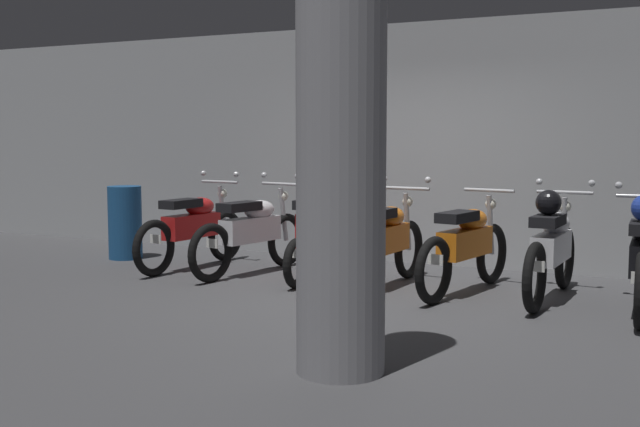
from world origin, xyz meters
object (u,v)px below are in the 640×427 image
object	(u,v)px
motorbike_slot_3	(385,241)
trash_bin	(125,222)
motorbike_slot_0	(193,227)
motorbike_slot_1	(252,231)
support_pillar	(341,151)
motorbike_slot_2	(320,232)
motorbike_slot_5	(552,246)
motorbike_slot_4	(466,245)

from	to	relation	value
motorbike_slot_3	trash_bin	xyz separation A→B (m)	(-3.73, 0.34, -0.02)
motorbike_slot_0	motorbike_slot_1	distance (m)	0.84
trash_bin	support_pillar	bearing A→B (deg)	-35.33
motorbike_slot_1	trash_bin	size ratio (longest dim) A/B	2.05
motorbike_slot_1	trash_bin	xyz separation A→B (m)	(-2.06, 0.24, -0.02)
motorbike_slot_2	motorbike_slot_3	size ratio (longest dim) A/B	0.86
trash_bin	motorbike_slot_3	bearing A→B (deg)	-5.25
motorbike_slot_0	support_pillar	world-z (taller)	support_pillar
motorbike_slot_0	motorbike_slot_5	world-z (taller)	same
motorbike_slot_1	motorbike_slot_2	distance (m)	0.84
motorbike_slot_0	motorbike_slot_2	distance (m)	1.67
motorbike_slot_3	motorbike_slot_4	size ratio (longest dim) A/B	1.01
trash_bin	motorbike_slot_5	bearing A→B (deg)	-2.33
support_pillar	trash_bin	size ratio (longest dim) A/B	3.15
motorbike_slot_0	motorbike_slot_1	size ratio (longest dim) A/B	1.01
motorbike_slot_5	motorbike_slot_1	bearing A→B (deg)	-179.60
motorbike_slot_5	motorbike_slot_4	bearing A→B (deg)	-178.16
support_pillar	trash_bin	xyz separation A→B (m)	(-4.54, 3.21, -1.01)
motorbike_slot_4	support_pillar	xyz separation A→B (m)	(-0.04, -2.97, 1.00)
motorbike_slot_4	support_pillar	bearing A→B (deg)	-90.79
motorbike_slot_3	motorbike_slot_5	size ratio (longest dim) A/B	1.00
support_pillar	trash_bin	bearing A→B (deg)	144.67
motorbike_slot_1	motorbike_slot_5	bearing A→B (deg)	0.40
motorbike_slot_1	motorbike_slot_3	xyz separation A→B (m)	(1.67, -0.10, 0.00)
motorbike_slot_1	motorbike_slot_3	world-z (taller)	same
motorbike_slot_1	motorbike_slot_3	distance (m)	1.68
motorbike_slot_5	motorbike_slot_0	bearing A→B (deg)	179.90
motorbike_slot_4	trash_bin	xyz separation A→B (m)	(-4.58, 0.25, -0.02)
motorbike_slot_2	motorbike_slot_3	bearing A→B (deg)	-11.51
motorbike_slot_2	support_pillar	world-z (taller)	support_pillar
motorbike_slot_5	support_pillar	xyz separation A→B (m)	(-0.88, -2.99, 0.96)
motorbike_slot_2	motorbike_slot_5	size ratio (longest dim) A/B	0.86
motorbike_slot_4	motorbike_slot_5	xyz separation A→B (m)	(0.83, 0.03, 0.04)
motorbike_slot_4	trash_bin	size ratio (longest dim) A/B	2.05
motorbike_slot_5	support_pillar	size ratio (longest dim) A/B	0.66
motorbike_slot_5	support_pillar	world-z (taller)	support_pillar
motorbike_slot_4	support_pillar	distance (m)	3.13
support_pillar	motorbike_slot_3	bearing A→B (deg)	105.58
motorbike_slot_1	motorbike_slot_4	xyz separation A→B (m)	(2.52, -0.00, -0.00)
motorbike_slot_1	motorbike_slot_5	size ratio (longest dim) A/B	0.99
motorbike_slot_2	support_pillar	bearing A→B (deg)	-61.63
trash_bin	motorbike_slot_1	bearing A→B (deg)	-6.76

